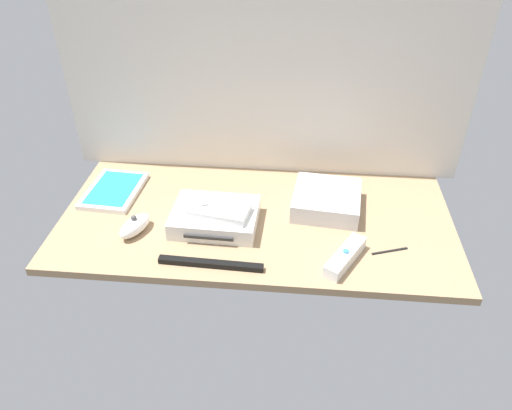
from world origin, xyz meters
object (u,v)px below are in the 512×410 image
at_px(game_console, 215,217).
at_px(remote_nunchuk, 135,226).
at_px(mini_computer, 327,200).
at_px(remote_wand, 345,257).
at_px(game_case, 114,190).
at_px(remote_classic_pad, 219,210).
at_px(sensor_bar, 211,264).
at_px(stylus_pen, 390,250).

distance_m(game_console, remote_nunchuk, 0.20).
distance_m(mini_computer, remote_wand, 0.21).
xyz_separation_m(game_console, game_case, (-0.30, 0.11, -0.01)).
xyz_separation_m(game_console, remote_classic_pad, (0.01, -0.01, 0.03)).
height_order(mini_computer, game_case, mini_computer).
distance_m(mini_computer, sensor_bar, 0.36).
relative_size(remote_wand, sensor_bar, 0.61).
relative_size(mini_computer, game_case, 0.94).
relative_size(remote_wand, remote_nunchuk, 1.34).
bearing_deg(mini_computer, remote_classic_pad, -157.73).
relative_size(remote_wand, stylus_pen, 1.63).
distance_m(remote_wand, stylus_pen, 0.12).
height_order(game_case, stylus_pen, game_case).
height_order(game_console, remote_nunchuk, remote_nunchuk).
height_order(remote_wand, sensor_bar, remote_wand).
distance_m(remote_nunchuk, sensor_bar, 0.23).
bearing_deg(remote_nunchuk, mini_computer, 40.88).
bearing_deg(game_case, mini_computer, 1.76).
height_order(mini_computer, stylus_pen, mini_computer).
bearing_deg(stylus_pen, sensor_bar, -167.75).
height_order(remote_classic_pad, sensor_bar, remote_classic_pad).
bearing_deg(game_case, stylus_pen, -10.33).
xyz_separation_m(mini_computer, remote_nunchuk, (-0.47, -0.15, -0.01)).
relative_size(game_case, sensor_bar, 0.83).
relative_size(game_case, stylus_pen, 2.20).
distance_m(mini_computer, remote_nunchuk, 0.49).
bearing_deg(mini_computer, stylus_pen, -47.97).
xyz_separation_m(mini_computer, game_case, (-0.58, 0.02, -0.02)).
distance_m(mini_computer, remote_classic_pad, 0.29).
bearing_deg(sensor_bar, mini_computer, 45.53).
distance_m(remote_nunchuk, remote_classic_pad, 0.21).
xyz_separation_m(mini_computer, stylus_pen, (0.15, -0.16, -0.02)).
height_order(game_case, sensor_bar, game_case).
bearing_deg(remote_wand, sensor_bar, -142.41).
height_order(game_console, game_case, game_console).
distance_m(game_case, stylus_pen, 0.75).
bearing_deg(mini_computer, remote_wand, -79.65).
relative_size(mini_computer, remote_wand, 1.28).
distance_m(game_case, remote_classic_pad, 0.34).
xyz_separation_m(game_case, stylus_pen, (0.72, -0.18, -0.00)).
xyz_separation_m(game_console, remote_nunchuk, (-0.19, -0.05, -0.00)).
bearing_deg(remote_wand, game_case, -170.60).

